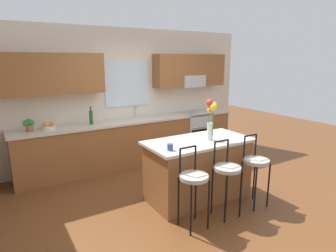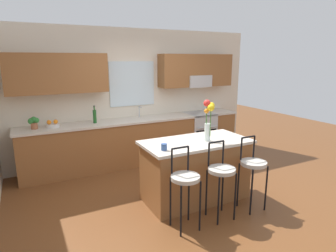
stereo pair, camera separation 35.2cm
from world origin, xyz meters
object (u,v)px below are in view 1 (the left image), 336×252
object	(u,v)px
fruit_bowl_oranges	(48,127)
potted_plant_small	(29,124)
bar_stool_near	(193,181)
bottle_olive_oil	(91,117)
flower_vase	(211,116)
mug_ceramic	(170,147)
oven_range	(193,132)
bar_stool_far	(256,164)
bar_stool_middle	(227,172)
kitchen_island	(198,169)

from	to	relation	value
fruit_bowl_oranges	potted_plant_small	size ratio (longest dim) A/B	1.11
bar_stool_near	bottle_olive_oil	xyz separation A→B (m)	(-0.50, 2.51, 0.42)
flower_vase	mug_ceramic	xyz separation A→B (m)	(-0.78, -0.11, -0.33)
oven_range	bar_stool_near	bearing A→B (deg)	-126.26
bar_stool_far	bar_stool_middle	bearing A→B (deg)	180.00
bar_stool_far	flower_vase	world-z (taller)	flower_vase
mug_ceramic	potted_plant_small	xyz separation A→B (m)	(-1.47, 2.08, 0.08)
bar_stool_far	potted_plant_small	xyz separation A→B (m)	(-2.64, 2.51, 0.41)
fruit_bowl_oranges	bottle_olive_oil	size ratio (longest dim) A/B	0.72
bar_stool_near	bar_stool_far	world-z (taller)	same
bar_stool_middle	potted_plant_small	world-z (taller)	potted_plant_small
kitchen_island	bar_stool_far	world-z (taller)	bar_stool_far
bar_stool_near	fruit_bowl_oranges	bearing A→B (deg)	116.44
kitchen_island	bar_stool_near	bearing A→B (deg)	-131.63
bar_stool_far	flower_vase	bearing A→B (deg)	126.09
bar_stool_far	bottle_olive_oil	size ratio (longest dim) A/B	3.14
bar_stool_near	mug_ceramic	bearing A→B (deg)	99.75
oven_range	bar_stool_middle	xyz separation A→B (m)	(-1.27, -2.48, 0.18)
oven_range	bar_stool_far	size ratio (longest dim) A/B	0.88
bar_stool_middle	fruit_bowl_oranges	xyz separation A→B (m)	(-1.80, 2.51, 0.33)
oven_range	flower_vase	bearing A→B (deg)	-119.93
oven_range	bottle_olive_oil	size ratio (longest dim) A/B	2.77
oven_range	bottle_olive_oil	xyz separation A→B (m)	(-2.32, 0.02, 0.59)
kitchen_island	bar_stool_near	xyz separation A→B (m)	(-0.55, -0.62, 0.17)
kitchen_island	flower_vase	xyz separation A→B (m)	(0.15, -0.08, 0.83)
kitchen_island	bar_stool_middle	world-z (taller)	bar_stool_middle
kitchen_island	potted_plant_small	bearing A→B (deg)	137.94
bar_stool_far	mug_ceramic	bearing A→B (deg)	159.90
kitchen_island	bar_stool_far	xyz separation A→B (m)	(0.55, -0.62, 0.17)
fruit_bowl_oranges	bottle_olive_oil	distance (m)	0.75
flower_vase	bar_stool_middle	bearing A→B (deg)	-105.86
bar_stool_middle	bar_stool_near	bearing A→B (deg)	180.00
bar_stool_middle	oven_range	bearing A→B (deg)	62.89
kitchen_island	bottle_olive_oil	size ratio (longest dim) A/B	4.85
mug_ceramic	bottle_olive_oil	xyz separation A→B (m)	(-0.43, 2.08, 0.09)
oven_range	kitchen_island	xyz separation A→B (m)	(-1.27, -1.86, 0.00)
potted_plant_small	oven_range	bearing A→B (deg)	-0.44
bar_stool_middle	flower_vase	size ratio (longest dim) A/B	1.71
mug_ceramic	potted_plant_small	bearing A→B (deg)	125.26
bottle_olive_oil	potted_plant_small	distance (m)	1.04
oven_range	flower_vase	world-z (taller)	flower_vase
oven_range	flower_vase	size ratio (longest dim) A/B	1.51
bar_stool_far	fruit_bowl_oranges	world-z (taller)	fruit_bowl_oranges
fruit_bowl_oranges	bar_stool_middle	bearing A→B (deg)	-54.37
bar_stool_near	bar_stool_far	size ratio (longest dim) A/B	1.00
bar_stool_middle	mug_ceramic	xyz separation A→B (m)	(-0.62, 0.43, 0.33)
oven_range	flower_vase	xyz separation A→B (m)	(-1.12, -1.94, 0.83)
kitchen_island	mug_ceramic	world-z (taller)	mug_ceramic
bar_stool_middle	mug_ceramic	bearing A→B (deg)	145.46
kitchen_island	bar_stool_near	world-z (taller)	bar_stool_near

